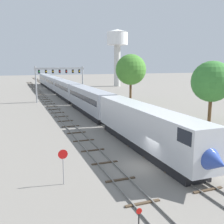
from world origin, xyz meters
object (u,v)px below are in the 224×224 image
water_tower (117,43)px  stop_sign (63,162)px  signal_gantry (60,76)px  trackside_tree_left (131,70)px  passenger_train (66,89)px  switch_stand (139,223)px  trackside_tree_mid (212,82)px

water_tower → stop_sign: (-37.52, -83.14, -15.59)m
signal_gantry → trackside_tree_left: trackside_tree_left is taller
passenger_train → trackside_tree_left: bearing=-41.1°
switch_stand → trackside_tree_mid: (23.70, 22.07, 6.04)m
signal_gantry → trackside_tree_left: bearing=-24.2°
passenger_train → switch_stand: 59.17m
water_tower → switch_stand: (-34.62, -90.66, -16.95)m
water_tower → signal_gantry: bearing=-129.0°
trackside_tree_left → water_tower: bearing=72.4°
signal_gantry → water_tower: 48.53m
signal_gantry → switch_stand: 54.49m
stop_sign → trackside_tree_mid: 30.68m
passenger_train → stop_sign: passenger_train is taller
signal_gantry → water_tower: bearing=51.0°
water_tower → switch_stand: bearing=-110.9°
passenger_train → signal_gantry: signal_gantry is taller
switch_stand → trackside_tree_left: trackside_tree_left is taller
signal_gantry → switch_stand: bearing=-95.1°
trackside_tree_left → trackside_tree_mid: bearing=-83.2°
switch_stand → trackside_tree_mid: trackside_tree_mid is taller
signal_gantry → switch_stand: (-4.85, -53.95, -5.95)m
trackside_tree_mid → stop_sign: bearing=-151.3°
water_tower → trackside_tree_mid: size_ratio=2.32×
passenger_train → signal_gantry: size_ratio=9.31×
switch_stand → passenger_train: bearing=83.1°
trackside_tree_left → stop_sign: bearing=-121.0°
trackside_tree_left → passenger_train: bearing=138.9°
stop_sign → switch_stand: bearing=-68.9°
water_tower → stop_sign: water_tower is taller
trackside_tree_left → trackside_tree_mid: size_ratio=1.18×
trackside_tree_mid → water_tower: bearing=81.0°
passenger_train → stop_sign: (-10.00, -51.18, -0.74)m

